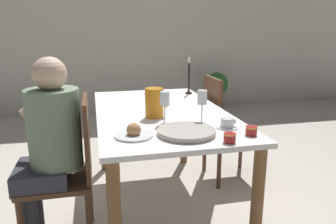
# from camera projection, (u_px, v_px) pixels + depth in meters

# --- Properties ---
(ground_plane) EXTENTS (20.00, 20.00, 0.00)m
(ground_plane) POSITION_uv_depth(u_px,v_px,m) (161.00, 204.00, 2.55)
(ground_plane) COLOR beige
(wall_back) EXTENTS (10.00, 0.06, 2.60)m
(wall_back) POSITION_uv_depth(u_px,v_px,m) (120.00, 30.00, 5.16)
(wall_back) COLOR beige
(wall_back) RESTS_ON ground_plane
(dining_table) EXTENTS (0.91, 1.63, 0.75)m
(dining_table) POSITION_uv_depth(u_px,v_px,m) (160.00, 124.00, 2.39)
(dining_table) COLOR white
(dining_table) RESTS_ON ground_plane
(chair_person_side) EXTENTS (0.42, 0.42, 0.93)m
(chair_person_side) POSITION_uv_depth(u_px,v_px,m) (69.00, 170.00, 1.99)
(chair_person_side) COLOR #51331E
(chair_person_side) RESTS_ON ground_plane
(chair_opposite) EXTENTS (0.42, 0.42, 0.93)m
(chair_opposite) POSITION_uv_depth(u_px,v_px,m) (224.00, 126.00, 2.87)
(chair_opposite) COLOR #51331E
(chair_opposite) RESTS_ON ground_plane
(person_seated) EXTENTS (0.39, 0.41, 1.18)m
(person_seated) POSITION_uv_depth(u_px,v_px,m) (49.00, 140.00, 1.89)
(person_seated) COLOR #33333D
(person_seated) RESTS_ON ground_plane
(red_pitcher) EXTENTS (0.15, 0.12, 0.20)m
(red_pitcher) POSITION_uv_depth(u_px,v_px,m) (154.00, 103.00, 2.16)
(red_pitcher) COLOR orange
(red_pitcher) RESTS_ON dining_table
(wine_glass_water) EXTENTS (0.06, 0.06, 0.20)m
(wine_glass_water) POSITION_uv_depth(u_px,v_px,m) (165.00, 100.00, 2.00)
(wine_glass_water) COLOR white
(wine_glass_water) RESTS_ON dining_table
(wine_glass_juice) EXTENTS (0.06, 0.06, 0.21)m
(wine_glass_juice) POSITION_uv_depth(u_px,v_px,m) (202.00, 99.00, 2.01)
(wine_glass_juice) COLOR white
(wine_glass_juice) RESTS_ON dining_table
(teacup_near_person) EXTENTS (0.13, 0.13, 0.06)m
(teacup_near_person) POSITION_uv_depth(u_px,v_px,m) (227.00, 124.00, 1.94)
(teacup_near_person) COLOR silver
(teacup_near_person) RESTS_ON dining_table
(teacup_across) EXTENTS (0.13, 0.13, 0.06)m
(teacup_across) POSITION_uv_depth(u_px,v_px,m) (156.00, 102.00, 2.53)
(teacup_across) COLOR silver
(teacup_across) RESTS_ON dining_table
(serving_tray) EXTENTS (0.33, 0.33, 0.03)m
(serving_tray) POSITION_uv_depth(u_px,v_px,m) (186.00, 132.00, 1.82)
(serving_tray) COLOR #B7B2A8
(serving_tray) RESTS_ON dining_table
(bread_plate) EXTENTS (0.21, 0.21, 0.08)m
(bread_plate) POSITION_uv_depth(u_px,v_px,m) (134.00, 133.00, 1.79)
(bread_plate) COLOR silver
(bread_plate) RESTS_ON dining_table
(jam_jar_amber) EXTENTS (0.07, 0.07, 0.05)m
(jam_jar_amber) POSITION_uv_depth(u_px,v_px,m) (251.00, 130.00, 1.81)
(jam_jar_amber) COLOR #A81E1E
(jam_jar_amber) RESTS_ON dining_table
(jam_jar_red) EXTENTS (0.07, 0.07, 0.05)m
(jam_jar_red) POSITION_uv_depth(u_px,v_px,m) (230.00, 137.00, 1.69)
(jam_jar_red) COLOR #A81E1E
(jam_jar_red) RESTS_ON dining_table
(candlestick_tall) EXTENTS (0.06, 0.06, 0.33)m
(candlestick_tall) POSITION_uv_depth(u_px,v_px,m) (189.00, 80.00, 2.92)
(candlestick_tall) COLOR black
(candlestick_tall) RESTS_ON dining_table
(potted_plant) EXTENTS (0.37, 0.37, 0.64)m
(potted_plant) POSITION_uv_depth(u_px,v_px,m) (216.00, 87.00, 5.23)
(potted_plant) COLOR #4C4742
(potted_plant) RESTS_ON ground_plane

